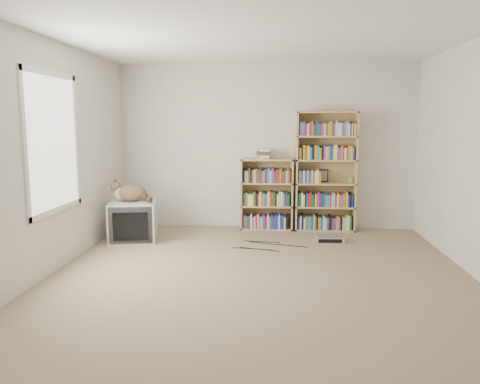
# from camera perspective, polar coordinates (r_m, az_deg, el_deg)

# --- Properties ---
(floor) EXTENTS (4.50, 5.00, 0.01)m
(floor) POSITION_cam_1_polar(r_m,az_deg,el_deg) (4.95, 2.41, -10.60)
(floor) COLOR gray
(floor) RESTS_ON ground
(wall_back) EXTENTS (4.50, 0.02, 2.50)m
(wall_back) POSITION_cam_1_polar(r_m,az_deg,el_deg) (7.19, 3.20, 5.53)
(wall_back) COLOR silver
(wall_back) RESTS_ON floor
(wall_front) EXTENTS (4.50, 0.02, 2.50)m
(wall_front) POSITION_cam_1_polar(r_m,az_deg,el_deg) (2.21, 0.24, -1.06)
(wall_front) COLOR silver
(wall_front) RESTS_ON floor
(wall_left) EXTENTS (0.02, 5.00, 2.50)m
(wall_left) POSITION_cam_1_polar(r_m,az_deg,el_deg) (5.27, -22.79, 3.82)
(wall_left) COLOR silver
(wall_left) RESTS_ON floor
(ceiling) EXTENTS (4.50, 5.00, 0.02)m
(ceiling) POSITION_cam_1_polar(r_m,az_deg,el_deg) (4.76, 2.60, 19.15)
(ceiling) COLOR white
(ceiling) RESTS_ON wall_back
(window) EXTENTS (0.02, 1.22, 1.52)m
(window) POSITION_cam_1_polar(r_m,az_deg,el_deg) (5.44, -21.81, 5.58)
(window) COLOR white
(window) RESTS_ON wall_left
(crt_tv) EXTENTS (0.71, 0.66, 0.54)m
(crt_tv) POSITION_cam_1_polar(r_m,az_deg,el_deg) (6.62, -12.89, -3.49)
(crt_tv) COLOR #B0B0B3
(crt_tv) RESTS_ON floor
(cat) EXTENTS (0.68, 0.46, 0.51)m
(cat) POSITION_cam_1_polar(r_m,az_deg,el_deg) (6.57, -12.84, -0.41)
(cat) COLOR #352415
(cat) RESTS_ON crt_tv
(bookcase_tall) EXTENTS (0.89, 0.30, 1.78)m
(bookcase_tall) POSITION_cam_1_polar(r_m,az_deg,el_deg) (7.12, 10.37, 2.10)
(bookcase_tall) COLOR tan
(bookcase_tall) RESTS_ON floor
(bookcase_short) EXTENTS (0.78, 0.30, 1.08)m
(bookcase_short) POSITION_cam_1_polar(r_m,az_deg,el_deg) (7.13, 3.30, -0.59)
(bookcase_short) COLOR tan
(bookcase_short) RESTS_ON floor
(book_stack) EXTENTS (0.21, 0.27, 0.15)m
(book_stack) POSITION_cam_1_polar(r_m,az_deg,el_deg) (7.00, 2.89, 4.64)
(book_stack) COLOR red
(book_stack) RESTS_ON bookcase_short
(green_mug) EXTENTS (0.08, 0.08, 0.09)m
(green_mug) POSITION_cam_1_polar(r_m,az_deg,el_deg) (7.15, 13.37, 1.46)
(green_mug) COLOR #70A52F
(green_mug) RESTS_ON bookcase_tall
(framed_print) EXTENTS (0.14, 0.05, 0.19)m
(framed_print) POSITION_cam_1_polar(r_m,az_deg,el_deg) (7.20, 10.13, 1.99)
(framed_print) COLOR black
(framed_print) RESTS_ON bookcase_tall
(dvd_player) EXTENTS (0.38, 0.28, 0.08)m
(dvd_player) POSITION_cam_1_polar(r_m,az_deg,el_deg) (6.54, 10.89, -5.61)
(dvd_player) COLOR #BCBCC1
(dvd_player) RESTS_ON floor
(wall_outlet) EXTENTS (0.01, 0.08, 0.13)m
(wall_outlet) POSITION_cam_1_polar(r_m,az_deg,el_deg) (7.07, -15.46, -2.41)
(wall_outlet) COLOR silver
(wall_outlet) RESTS_ON wall_left
(floor_cables) EXTENTS (1.20, 0.70, 0.01)m
(floor_cables) POSITION_cam_1_polar(r_m,az_deg,el_deg) (6.33, 2.64, -6.29)
(floor_cables) COLOR black
(floor_cables) RESTS_ON floor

